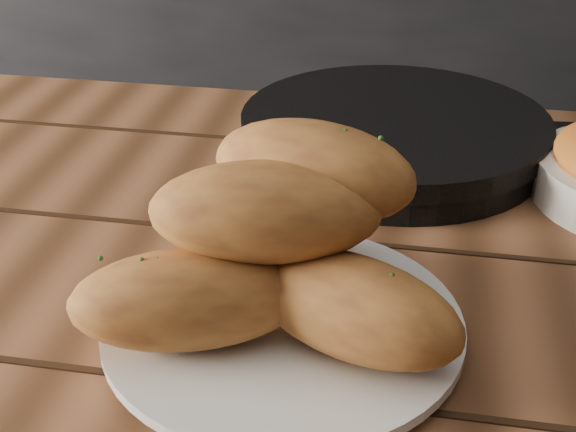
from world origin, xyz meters
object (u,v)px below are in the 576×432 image
object	(u,v)px
bread_rolls	(281,246)
skillet	(396,134)
table	(327,409)
plate	(283,327)

from	to	relation	value
bread_rolls	skillet	xyz separation A→B (m)	(0.06, 0.33, -0.05)
table	skillet	xyz separation A→B (m)	(0.03, 0.29, 0.12)
table	plate	bearing A→B (deg)	-124.93
table	bread_rolls	bearing A→B (deg)	-128.62
table	bread_rolls	world-z (taller)	bread_rolls
table	skillet	world-z (taller)	skillet
table	bread_rolls	size ratio (longest dim) A/B	5.06
bread_rolls	skillet	world-z (taller)	bread_rolls
table	plate	world-z (taller)	plate
bread_rolls	plate	bearing A→B (deg)	-62.93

